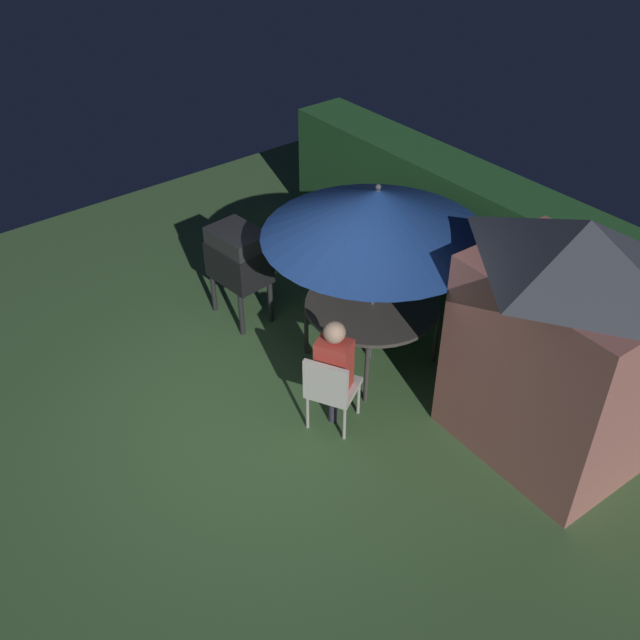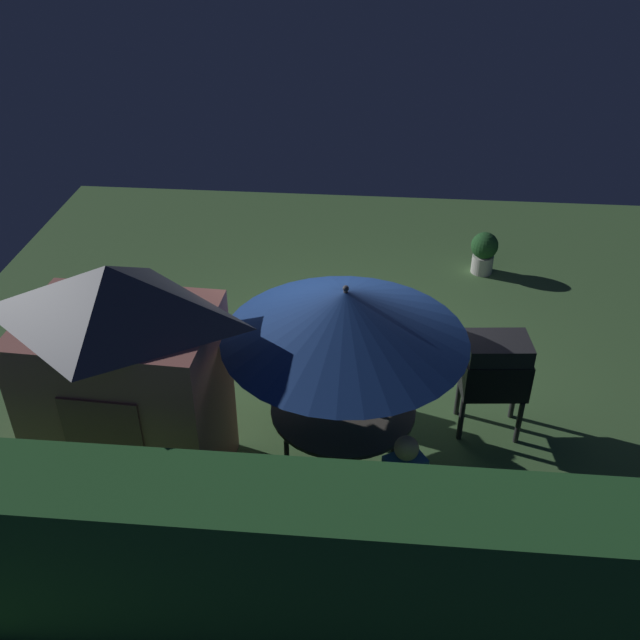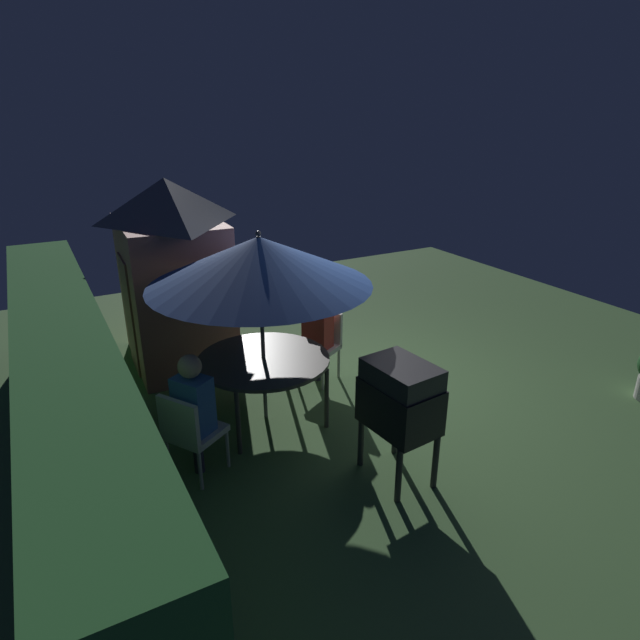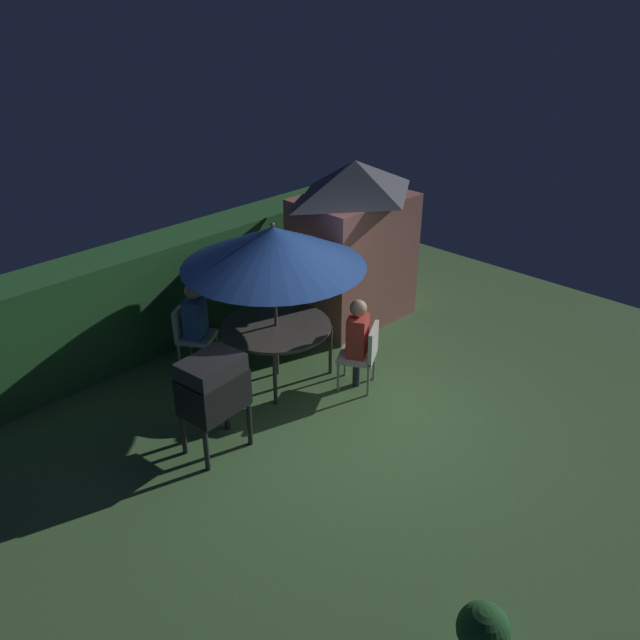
{
  "view_description": "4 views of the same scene",
  "coord_description": "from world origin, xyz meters",
  "px_view_note": "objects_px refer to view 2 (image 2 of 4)",
  "views": [
    {
      "loc": [
        4.65,
        -2.89,
        5.34
      ],
      "look_at": [
        0.08,
        0.74,
        0.97
      ],
      "focal_mm": 40.67,
      "sensor_mm": 36.0,
      "label": 1
    },
    {
      "loc": [
        -0.28,
        7.15,
        5.49
      ],
      "look_at": [
        0.32,
        0.41,
        1.05
      ],
      "focal_mm": 40.42,
      "sensor_mm": 36.0,
      "label": 2
    },
    {
      "loc": [
        -5.02,
        3.58,
        3.32
      ],
      "look_at": [
        0.36,
        0.62,
        0.9
      ],
      "focal_mm": 30.08,
      "sensor_mm": 36.0,
      "label": 3
    },
    {
      "loc": [
        -5.09,
        -4.08,
        4.75
      ],
      "look_at": [
        0.01,
        0.77,
        1.1
      ],
      "focal_mm": 36.12,
      "sensor_mm": 36.0,
      "label": 4
    }
  ],
  "objects_px": {
    "garden_shed": "(127,381)",
    "patio_umbrella": "(345,315)",
    "person_in_red": "(302,347)",
    "patio_table": "(343,410)",
    "person_in_blue": "(404,478)",
    "chair_far_side": "(407,505)",
    "potted_plant_by_shed": "(484,251)",
    "chair_near_shed": "(299,361)",
    "bbq_grill": "(495,367)"
  },
  "relations": [
    {
      "from": "patio_table",
      "to": "bbq_grill",
      "type": "distance_m",
      "value": 1.73
    },
    {
      "from": "garden_shed",
      "to": "patio_table",
      "type": "height_order",
      "value": "garden_shed"
    },
    {
      "from": "patio_table",
      "to": "chair_far_side",
      "type": "bearing_deg",
      "value": 121.89
    },
    {
      "from": "person_in_red",
      "to": "potted_plant_by_shed",
      "type": "bearing_deg",
      "value": -126.01
    },
    {
      "from": "bbq_grill",
      "to": "person_in_red",
      "type": "distance_m",
      "value": 2.13
    },
    {
      "from": "bbq_grill",
      "to": "chair_far_side",
      "type": "relative_size",
      "value": 1.33
    },
    {
      "from": "patio_umbrella",
      "to": "chair_near_shed",
      "type": "height_order",
      "value": "patio_umbrella"
    },
    {
      "from": "bbq_grill",
      "to": "person_in_blue",
      "type": "distance_m",
      "value": 1.92
    },
    {
      "from": "patio_umbrella",
      "to": "person_in_blue",
      "type": "distance_m",
      "value": 1.57
    },
    {
      "from": "chair_near_shed",
      "to": "patio_table",
      "type": "bearing_deg",
      "value": 118.47
    },
    {
      "from": "person_in_red",
      "to": "person_in_blue",
      "type": "xyz_separation_m",
      "value": [
        -1.13,
        1.94,
        0.0
      ]
    },
    {
      "from": "patio_umbrella",
      "to": "person_in_red",
      "type": "bearing_deg",
      "value": -61.53
    },
    {
      "from": "garden_shed",
      "to": "bbq_grill",
      "type": "relative_size",
      "value": 2.1
    },
    {
      "from": "garden_shed",
      "to": "person_in_blue",
      "type": "bearing_deg",
      "value": 168.38
    },
    {
      "from": "chair_far_side",
      "to": "person_in_blue",
      "type": "bearing_deg",
      "value": -58.11
    },
    {
      "from": "garden_shed",
      "to": "person_in_red",
      "type": "height_order",
      "value": "garden_shed"
    },
    {
      "from": "patio_table",
      "to": "bbq_grill",
      "type": "relative_size",
      "value": 1.23
    },
    {
      "from": "patio_umbrella",
      "to": "potted_plant_by_shed",
      "type": "distance_m",
      "value": 4.93
    },
    {
      "from": "chair_far_side",
      "to": "person_in_red",
      "type": "relative_size",
      "value": 0.71
    },
    {
      "from": "potted_plant_by_shed",
      "to": "person_in_red",
      "type": "xyz_separation_m",
      "value": [
        2.42,
        3.32,
        0.42
      ]
    },
    {
      "from": "patio_umbrella",
      "to": "patio_table",
      "type": "bearing_deg",
      "value": 180.0
    },
    {
      "from": "bbq_grill",
      "to": "person_in_blue",
      "type": "relative_size",
      "value": 0.95
    },
    {
      "from": "garden_shed",
      "to": "potted_plant_by_shed",
      "type": "bearing_deg",
      "value": -129.7
    },
    {
      "from": "chair_near_shed",
      "to": "potted_plant_by_shed",
      "type": "bearing_deg",
      "value": -127.1
    },
    {
      "from": "garden_shed",
      "to": "patio_umbrella",
      "type": "bearing_deg",
      "value": -168.14
    },
    {
      "from": "potted_plant_by_shed",
      "to": "person_in_blue",
      "type": "relative_size",
      "value": 0.53
    },
    {
      "from": "chair_near_shed",
      "to": "person_in_red",
      "type": "xyz_separation_m",
      "value": [
        -0.04,
        0.08,
        0.26
      ]
    },
    {
      "from": "chair_near_shed",
      "to": "chair_far_side",
      "type": "distance_m",
      "value": 2.42
    },
    {
      "from": "chair_far_side",
      "to": "potted_plant_by_shed",
      "type": "bearing_deg",
      "value": -103.09
    },
    {
      "from": "garden_shed",
      "to": "person_in_red",
      "type": "xyz_separation_m",
      "value": [
        -1.51,
        -1.4,
        -0.5
      ]
    },
    {
      "from": "patio_table",
      "to": "person_in_blue",
      "type": "bearing_deg",
      "value": 121.89
    },
    {
      "from": "patio_table",
      "to": "chair_near_shed",
      "type": "relative_size",
      "value": 1.63
    },
    {
      "from": "potted_plant_by_shed",
      "to": "chair_near_shed",
      "type": "bearing_deg",
      "value": 52.9
    },
    {
      "from": "person_in_red",
      "to": "person_in_blue",
      "type": "relative_size",
      "value": 1.0
    },
    {
      "from": "patio_umbrella",
      "to": "chair_near_shed",
      "type": "relative_size",
      "value": 2.63
    },
    {
      "from": "patio_umbrella",
      "to": "person_in_blue",
      "type": "xyz_separation_m",
      "value": [
        -0.6,
        0.97,
        -1.08
      ]
    },
    {
      "from": "bbq_grill",
      "to": "potted_plant_by_shed",
      "type": "relative_size",
      "value": 1.81
    },
    {
      "from": "garden_shed",
      "to": "chair_near_shed",
      "type": "distance_m",
      "value": 2.21
    },
    {
      "from": "patio_table",
      "to": "person_in_red",
      "type": "bearing_deg",
      "value": -61.53
    },
    {
      "from": "patio_table",
      "to": "potted_plant_by_shed",
      "type": "distance_m",
      "value": 4.71
    },
    {
      "from": "patio_table",
      "to": "chair_near_shed",
      "type": "bearing_deg",
      "value": -61.53
    },
    {
      "from": "person_in_blue",
      "to": "chair_far_side",
      "type": "bearing_deg",
      "value": 121.89
    },
    {
      "from": "chair_near_shed",
      "to": "person_in_red",
      "type": "distance_m",
      "value": 0.28
    },
    {
      "from": "bbq_grill",
      "to": "chair_far_side",
      "type": "distance_m",
      "value": 1.99
    },
    {
      "from": "patio_umbrella",
      "to": "chair_far_side",
      "type": "distance_m",
      "value": 1.82
    },
    {
      "from": "garden_shed",
      "to": "potted_plant_by_shed",
      "type": "distance_m",
      "value": 6.21
    },
    {
      "from": "chair_near_shed",
      "to": "garden_shed",
      "type": "bearing_deg",
      "value": 45.19
    },
    {
      "from": "chair_near_shed",
      "to": "bbq_grill",
      "type": "bearing_deg",
      "value": 170.46
    },
    {
      "from": "garden_shed",
      "to": "person_in_red",
      "type": "distance_m",
      "value": 2.12
    },
    {
      "from": "person_in_red",
      "to": "bbq_grill",
      "type": "bearing_deg",
      "value": 172.28
    }
  ]
}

